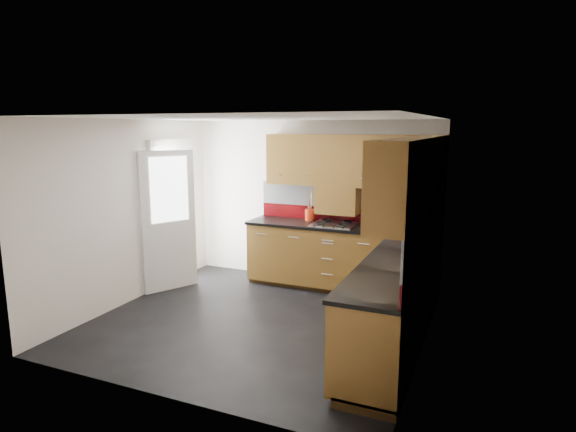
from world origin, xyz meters
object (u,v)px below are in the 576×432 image
at_px(gas_hob, 334,224).
at_px(food_processor, 418,228).
at_px(toaster, 380,221).
at_px(utensil_pot, 310,214).

height_order(gas_hob, food_processor, food_processor).
relative_size(toaster, food_processor, 0.99).
xyz_separation_m(gas_hob, utensil_pot, (-0.44, 0.21, 0.09)).
relative_size(gas_hob, food_processor, 2.12).
xyz_separation_m(toaster, food_processor, (0.58, -0.48, 0.03)).
bearing_deg(gas_hob, food_processor, -17.82).
height_order(gas_hob, utensil_pot, utensil_pot).
relative_size(utensil_pot, toaster, 1.67).
bearing_deg(utensil_pot, gas_hob, -24.97).
bearing_deg(gas_hob, toaster, 8.63).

